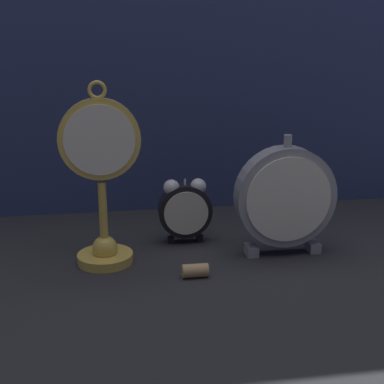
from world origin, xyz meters
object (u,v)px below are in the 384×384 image
(pocket_watch_on_stand, at_px, (102,185))
(alarm_clock_twin_bell, at_px, (185,208))
(mantel_clock_silver, at_px, (285,197))
(wine_cork, at_px, (195,271))

(pocket_watch_on_stand, distance_m, alarm_clock_twin_bell, 0.18)
(mantel_clock_silver, xyz_separation_m, wine_cork, (-0.17, -0.07, -0.09))
(alarm_clock_twin_bell, distance_m, mantel_clock_silver, 0.19)
(pocket_watch_on_stand, height_order, wine_cork, pocket_watch_on_stand)
(pocket_watch_on_stand, bearing_deg, wine_cork, -29.76)
(alarm_clock_twin_bell, distance_m, wine_cork, 0.16)
(alarm_clock_twin_bell, relative_size, mantel_clock_silver, 0.57)
(pocket_watch_on_stand, relative_size, wine_cork, 7.32)
(pocket_watch_on_stand, bearing_deg, mantel_clock_silver, -1.70)
(pocket_watch_on_stand, xyz_separation_m, alarm_clock_twin_bell, (0.15, 0.07, -0.07))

